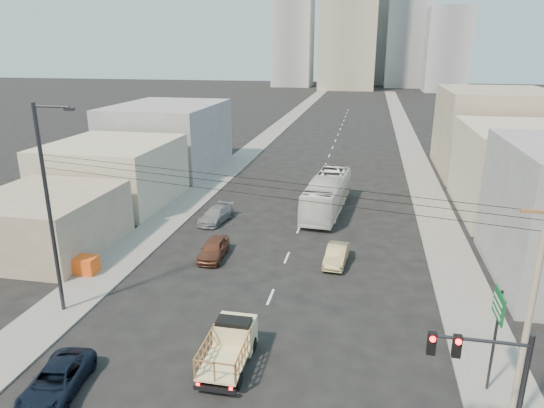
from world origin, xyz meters
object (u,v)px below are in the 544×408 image
(sedan_grey, at_px, (216,215))
(utility_pole, at_px, (529,319))
(sedan_tan, at_px, (336,255))
(green_sign, at_px, (497,317))
(traffic_signal, at_px, (490,382))
(sedan_brown, at_px, (214,249))
(streetlamp_left, at_px, (50,206))
(city_bus, at_px, (327,194))
(crate_stack, at_px, (84,265))
(navy_pickup, at_px, (56,381))
(flatbed_pickup, at_px, (229,344))

(sedan_grey, xyz_separation_m, utility_pole, (18.93, -21.36, 4.54))
(sedan_tan, distance_m, green_sign, 14.67)
(traffic_signal, bearing_deg, sedan_grey, 125.78)
(sedan_brown, xyz_separation_m, streetlamp_left, (-6.16, -8.94, 5.73))
(city_bus, bearing_deg, traffic_signal, -69.91)
(utility_pole, bearing_deg, streetlamp_left, 167.68)
(sedan_grey, bearing_deg, crate_stack, -106.37)
(green_sign, height_order, streetlamp_left, streetlamp_left)
(navy_pickup, relative_size, streetlamp_left, 0.37)
(city_bus, relative_size, sedan_grey, 2.69)
(traffic_signal, bearing_deg, sedan_brown, 132.37)
(traffic_signal, bearing_deg, navy_pickup, 176.32)
(crate_stack, bearing_deg, utility_pole, -21.44)
(sedan_brown, height_order, streetlamp_left, streetlamp_left)
(green_sign, distance_m, streetlamp_left, 22.86)
(sedan_grey, bearing_deg, navy_pickup, -81.27)
(sedan_tan, distance_m, traffic_signal, 18.58)
(streetlamp_left, bearing_deg, city_bus, 58.09)
(utility_pole, height_order, crate_stack, utility_pole)
(flatbed_pickup, xyz_separation_m, crate_stack, (-12.39, 7.49, -0.40))
(sedan_brown, distance_m, sedan_grey, 7.74)
(sedan_brown, height_order, crate_stack, sedan_brown)
(sedan_brown, xyz_separation_m, utility_pole, (16.73, -13.94, 4.48))
(navy_pickup, distance_m, traffic_signal, 17.69)
(sedan_tan, relative_size, green_sign, 0.79)
(streetlamp_left, bearing_deg, sedan_tan, 32.84)
(city_bus, height_order, sedan_tan, city_bus)
(navy_pickup, relative_size, utility_pole, 0.45)
(streetlamp_left, bearing_deg, sedan_brown, 55.42)
(flatbed_pickup, height_order, crate_stack, flatbed_pickup)
(navy_pickup, bearing_deg, traffic_signal, -11.52)
(navy_pickup, relative_size, sedan_grey, 1.00)
(city_bus, bearing_deg, sedan_tan, -76.62)
(sedan_brown, height_order, green_sign, green_sign)
(flatbed_pickup, relative_size, city_bus, 0.37)
(city_bus, xyz_separation_m, sedan_grey, (-9.28, -4.91, -1.02))
(city_bus, xyz_separation_m, sedan_tan, (1.77, -11.58, -1.02))
(traffic_signal, height_order, utility_pole, utility_pole)
(streetlamp_left, bearing_deg, navy_pickup, -58.90)
(navy_pickup, relative_size, traffic_signal, 0.74)
(streetlamp_left, bearing_deg, crate_stack, 109.15)
(sedan_grey, relative_size, green_sign, 0.89)
(navy_pickup, relative_size, crate_stack, 2.48)
(flatbed_pickup, bearing_deg, utility_pole, -9.99)
(navy_pickup, distance_m, sedan_brown, 15.51)
(navy_pickup, height_order, sedan_tan, sedan_tan)
(sedan_tan, xyz_separation_m, traffic_signal, (6.15, -17.20, 3.43))
(navy_pickup, relative_size, sedan_brown, 1.09)
(flatbed_pickup, relative_size, navy_pickup, 0.99)
(navy_pickup, xyz_separation_m, sedan_brown, (2.31, 15.34, 0.08))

